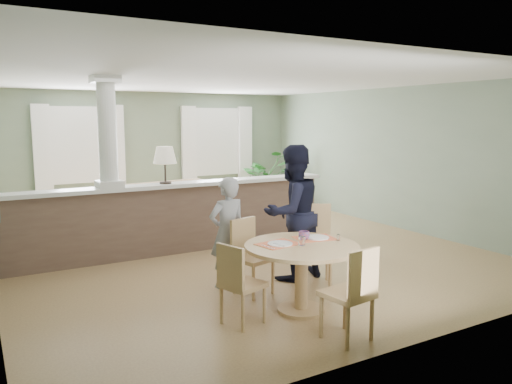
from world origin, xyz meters
TOP-DOWN VIEW (x-y plane):
  - ground at (0.00, 0.00)m, footprint 8.00×8.00m
  - room_shell at (-0.03, 0.63)m, footprint 7.02×8.02m
  - pony_wall at (-0.99, 0.20)m, footprint 5.32×0.38m
  - sofa at (-0.75, 1.52)m, footprint 3.28×1.63m
  - houseplant at (2.52, 3.17)m, footprint 1.33×1.19m
  - dining_table at (-0.59, -2.79)m, footprint 1.24×1.24m
  - chair_far_boy at (-0.79, -1.98)m, footprint 0.50×0.50m
  - chair_far_man at (0.11, -2.08)m, footprint 0.63×0.63m
  - chair_near at (-0.61, -3.66)m, footprint 0.47×0.47m
  - chair_side at (-1.37, -2.79)m, footprint 0.48×0.48m
  - child_person at (-0.92, -1.66)m, footprint 0.54×0.38m
  - man_person at (-0.03, -1.78)m, footprint 0.93×0.77m

SIDE VIEW (x-z plane):
  - ground at x=0.00m, z-range 0.00..0.00m
  - sofa at x=-0.75m, z-range 0.00..0.92m
  - chair_side at x=-1.37m, z-range 0.04..0.90m
  - chair_far_boy at x=-0.79m, z-range 0.05..0.95m
  - chair_near at x=-0.61m, z-range 0.05..0.97m
  - chair_far_man at x=0.11m, z-range 0.05..1.07m
  - dining_table at x=-0.59m, z-range 0.17..1.02m
  - houseplant at x=2.52m, z-range 0.00..1.35m
  - child_person at x=-0.92m, z-range 0.00..1.39m
  - pony_wall at x=-0.99m, z-range -0.64..2.06m
  - man_person at x=-0.03m, z-range 0.00..1.77m
  - room_shell at x=-0.03m, z-range 0.46..3.17m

